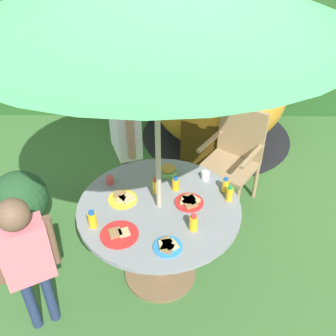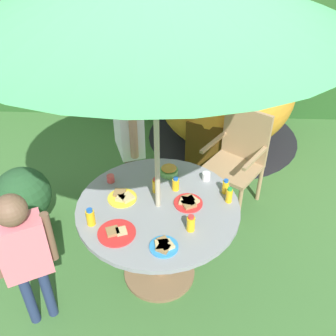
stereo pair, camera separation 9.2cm
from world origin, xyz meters
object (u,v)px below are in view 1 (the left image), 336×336
plate_near_right (189,202)px  juice_bottle_mid_left (156,186)px  dome_tent (219,89)px  cup_near (110,180)px  juice_bottle_back_edge (176,184)px  juice_bottle_front_edge (193,223)px  plate_far_right (123,198)px  garden_table (159,224)px  wooden_chair (234,153)px  juice_bottle_center_front (225,185)px  potted_plant (21,202)px  juice_bottle_near_left (230,194)px  child_in_white_shirt (125,125)px  cup_far (205,175)px  plate_center_back (119,234)px  child_in_pink_shirt (25,253)px  juice_bottle_far_left (92,219)px  snack_bowl (168,170)px  plate_mid_right (168,246)px

plate_near_right → juice_bottle_mid_left: 0.28m
dome_tent → cup_near: bearing=-102.0°
juice_bottle_back_edge → juice_bottle_front_edge: bearing=-74.7°
plate_far_right → garden_table: bearing=-12.9°
dome_tent → cup_near: size_ratio=40.00×
wooden_chair → plate_far_right: wooden_chair is taller
dome_tent → juice_bottle_front_edge: (-0.42, -2.44, 0.16)m
garden_table → juice_bottle_center_front: bearing=18.8°
potted_plant → juice_bottle_near_left: size_ratio=5.45×
child_in_white_shirt → juice_bottle_front_edge: (0.56, -1.11, -0.10)m
wooden_chair → cup_far: wooden_chair is taller
plate_center_back → juice_bottle_center_front: size_ratio=2.11×
garden_table → cup_near: (-0.38, 0.26, 0.22)m
dome_tent → plate_far_right: size_ratio=10.91×
child_in_white_shirt → juice_bottle_mid_left: bearing=2.2°
juice_bottle_front_edge → plate_far_right: bearing=149.5°
plate_center_back → wooden_chair: bearing=54.1°
child_in_white_shirt → plate_far_right: (0.06, -0.82, -0.15)m
plate_far_right → child_in_white_shirt: bearing=94.1°
wooden_chair → juice_bottle_mid_left: bearing=-95.5°
plate_near_right → cup_far: 0.32m
plate_near_right → juice_bottle_near_left: bearing=7.5°
child_in_pink_shirt → juice_bottle_mid_left: 1.00m
garden_table → juice_bottle_near_left: juice_bottle_near_left is taller
dome_tent → juice_bottle_back_edge: size_ratio=21.06×
child_in_white_shirt → juice_bottle_center_front: child_in_white_shirt is taller
wooden_chair → juice_bottle_near_left: bearing=-66.8°
juice_bottle_far_left → cup_near: juice_bottle_far_left is taller
juice_bottle_near_left → child_in_pink_shirt: bearing=-159.2°
snack_bowl → plate_center_back: snack_bowl is taller
juice_bottle_front_edge → cup_far: bearing=77.7°
child_in_white_shirt → cup_far: 0.89m
plate_far_right → potted_plant: bearing=158.4°
garden_table → juice_bottle_far_left: (-0.44, -0.21, 0.25)m
juice_bottle_mid_left → cup_far: 0.41m
plate_center_back → child_in_white_shirt: bearing=93.5°
juice_bottle_far_left → juice_bottle_back_edge: size_ratio=1.19×
child_in_pink_shirt → cup_near: size_ratio=20.03×
juice_bottle_near_left → cup_far: bearing=121.9°
child_in_pink_shirt → juice_bottle_front_edge: size_ratio=9.34×
plate_mid_right → cup_near: (-0.45, 0.65, 0.01)m
juice_bottle_center_front → juice_bottle_front_edge: 0.47m
plate_center_back → cup_far: size_ratio=3.87×
juice_bottle_near_left → juice_bottle_center_front: juice_bottle_near_left is taller
snack_bowl → cup_far: bearing=-11.2°
plate_near_right → juice_bottle_far_left: size_ratio=1.59×
juice_bottle_mid_left → juice_bottle_front_edge: (0.26, -0.39, 0.00)m
plate_center_back → juice_bottle_center_front: 0.87m
wooden_chair → cup_far: (-0.34, -0.70, 0.26)m
potted_plant → plate_far_right: (0.95, -0.38, 0.37)m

